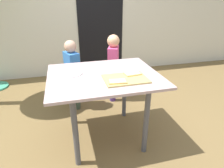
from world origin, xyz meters
TOP-DOWN VIEW (x-y plane):
  - ground_plane at (0.00, 0.00)m, footprint 16.00×16.00m
  - house_door at (0.40, 2.10)m, footprint 0.90×0.02m
  - dining_table at (0.00, 0.00)m, footprint 1.12×0.92m
  - cutting_board at (0.17, -0.18)m, footprint 0.41×0.29m
  - pizza_slice_far_right at (0.27, -0.10)m, footprint 0.17×0.12m
  - pizza_slice_near_left at (0.07, -0.25)m, footprint 0.17×0.12m
  - plate_white_left at (-0.32, 0.11)m, footprint 0.24×0.24m
  - child_left at (-0.28, 0.76)m, footprint 0.21×0.27m
  - child_right at (0.33, 0.85)m, footprint 0.22×0.27m

SIDE VIEW (x-z plane):
  - ground_plane at x=0.00m, z-range 0.00..0.00m
  - child_left at x=-0.28m, z-range 0.07..1.05m
  - child_right at x=0.33m, z-range 0.08..1.09m
  - dining_table at x=0.00m, z-range 0.28..1.05m
  - plate_white_left at x=-0.32m, z-range 0.77..0.78m
  - cutting_board at x=0.17m, z-range 0.77..0.79m
  - pizza_slice_far_right at x=0.27m, z-range 0.79..0.80m
  - pizza_slice_near_left at x=0.07m, z-range 0.79..0.80m
  - house_door at x=0.40m, z-range 0.00..2.00m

